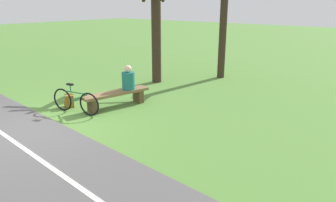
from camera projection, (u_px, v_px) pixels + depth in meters
ground_plane at (32, 130)px, 7.52m from camera, size 80.00×80.00×0.00m
bench at (116, 96)px, 9.07m from camera, size 2.08×0.84×0.46m
person_seated at (128, 79)px, 9.19m from camera, size 0.45×0.45×0.73m
bicycle at (76, 101)px, 8.55m from camera, size 0.39×1.57×0.83m
backpack at (69, 101)px, 9.12m from camera, size 0.36×0.38×0.37m
tree_far_right at (223, 31)px, 12.25m from camera, size 1.27×1.31×4.11m
tree_near_bench at (156, 30)px, 11.49m from camera, size 1.36×1.49×4.30m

